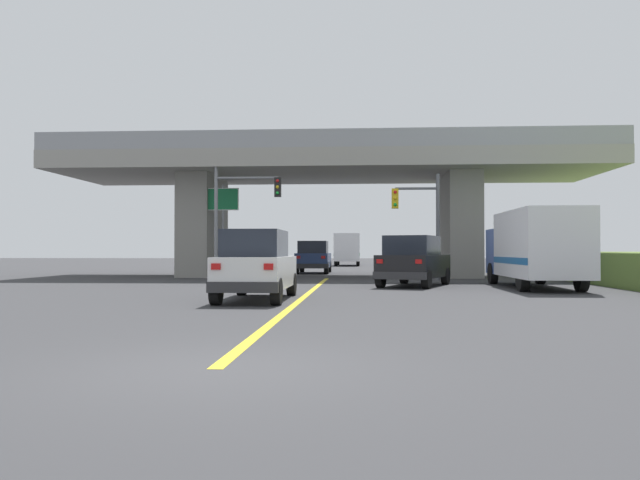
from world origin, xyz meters
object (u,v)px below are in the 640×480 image
object	(u,v)px
suv_crossing	(414,261)
sedan_oncoming	(314,257)
semi_truck_distant	(347,249)
suv_lead	(257,265)
box_truck	(535,247)
traffic_signal_nearside	(422,214)
traffic_signal_farside	(238,206)
highway_sign	(223,209)

from	to	relation	value
suv_crossing	sedan_oncoming	bearing A→B (deg)	128.80
sedan_oncoming	semi_truck_distant	distance (m)	20.31
suv_lead	box_truck	world-z (taller)	box_truck
traffic_signal_nearside	semi_truck_distant	bearing A→B (deg)	98.15
traffic_signal_farside	sedan_oncoming	bearing A→B (deg)	71.04
suv_lead	traffic_signal_farside	world-z (taller)	traffic_signal_farside
box_truck	traffic_signal_nearside	xyz separation A→B (m)	(-3.72, 6.10, 1.63)
suv_lead	sedan_oncoming	distance (m)	21.97
suv_lead	semi_truck_distant	size ratio (longest dim) A/B	0.66
suv_lead	box_truck	distance (m)	11.67
sedan_oncoming	highway_sign	distance (m)	8.65
box_truck	traffic_signal_farside	bearing A→B (deg)	153.04
suv_crossing	highway_sign	world-z (taller)	highway_sign
suv_lead	semi_truck_distant	distance (m)	42.23
suv_lead	traffic_signal_nearside	distance (m)	14.14
sedan_oncoming	suv_lead	bearing A→B (deg)	-90.02
suv_crossing	highway_sign	xyz separation A→B (m)	(-9.36, 7.34, 2.60)
highway_sign	box_truck	bearing A→B (deg)	-31.01
suv_crossing	suv_lead	bearing A→B (deg)	-104.84
semi_truck_distant	traffic_signal_farside	bearing A→B (deg)	-99.26
box_truck	suv_crossing	bearing A→B (deg)	167.37
box_truck	sedan_oncoming	world-z (taller)	box_truck
suv_lead	traffic_signal_farside	bearing A→B (deg)	103.26
semi_truck_distant	box_truck	bearing A→B (deg)	-77.42
sedan_oncoming	highway_sign	size ratio (longest dim) A/B	0.95
suv_lead	box_truck	size ratio (longest dim) A/B	0.64
traffic_signal_farside	traffic_signal_nearside	bearing A→B (deg)	-2.33
highway_sign	semi_truck_distant	xyz separation A→B (m)	(5.93, 27.30, -2.04)
box_truck	sedan_oncoming	distance (m)	18.19
traffic_signal_nearside	semi_truck_distant	size ratio (longest dim) A/B	0.71
highway_sign	sedan_oncoming	bearing A→B (deg)	58.99
highway_sign	semi_truck_distant	size ratio (longest dim) A/B	0.67
suv_lead	highway_sign	world-z (taller)	highway_sign
highway_sign	suv_lead	bearing A→B (deg)	-74.11
sedan_oncoming	traffic_signal_nearside	xyz separation A→B (m)	(5.91, -9.32, 2.17)
suv_lead	traffic_signal_nearside	size ratio (longest dim) A/B	0.94
suv_crossing	sedan_oncoming	distance (m)	15.28
suv_lead	suv_crossing	size ratio (longest dim) A/B	0.97
sedan_oncoming	traffic_signal_nearside	world-z (taller)	traffic_signal_nearside
traffic_signal_farside	highway_sign	xyz separation A→B (m)	(-1.17, 1.88, -0.01)
sedan_oncoming	traffic_signal_farside	world-z (taller)	traffic_signal_farside
sedan_oncoming	semi_truck_distant	xyz separation A→B (m)	(1.68, 20.23, 0.56)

